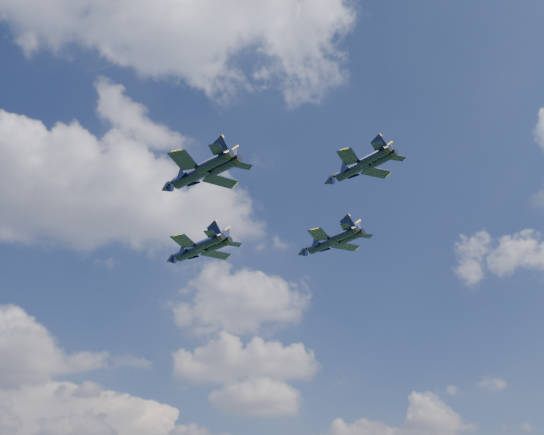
% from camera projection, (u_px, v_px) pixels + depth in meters
% --- Properties ---
extents(jet_lead, '(14.46, 16.96, 4.31)m').
position_uv_depth(jet_lead, '(190.00, 252.00, 116.33)').
color(jet_lead, black).
extents(jet_left, '(14.70, 16.57, 4.28)m').
position_uv_depth(jet_left, '(190.00, 176.00, 97.09)').
color(jet_left, black).
extents(jet_right, '(12.71, 16.47, 4.07)m').
position_uv_depth(jet_right, '(322.00, 245.00, 117.25)').
color(jet_right, black).
extents(jet_slot, '(10.82, 14.20, 3.49)m').
position_uv_depth(jet_slot, '(351.00, 170.00, 94.78)').
color(jet_slot, black).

